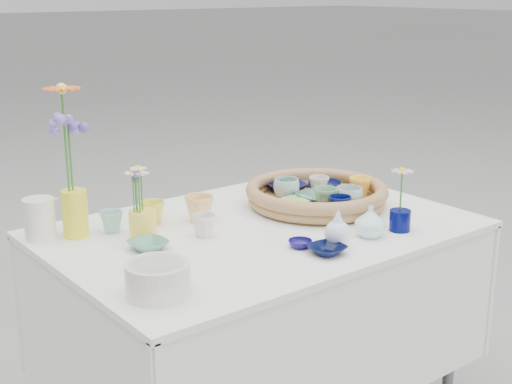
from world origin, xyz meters
TOP-DOWN VIEW (x-y plane):
  - wicker_tray at (0.28, 0.05)m, footprint 0.47×0.47m
  - tray_ceramic_0 at (0.27, 0.19)m, footprint 0.14×0.14m
  - tray_ceramic_1 at (0.38, 0.11)m, footprint 0.14×0.14m
  - tray_ceramic_2 at (0.42, -0.01)m, footprint 0.08×0.08m
  - tray_ceramic_3 at (0.27, 0.03)m, footprint 0.13×0.13m
  - tray_ceramic_4 at (0.23, -0.04)m, footprint 0.09×0.09m
  - tray_ceramic_5 at (0.19, 0.04)m, footprint 0.10×0.10m
  - tray_ceramic_6 at (0.22, 0.13)m, footprint 0.10×0.10m
  - tray_ceramic_7 at (0.33, 0.10)m, footprint 0.08×0.08m
  - tray_ceramic_8 at (0.40, 0.20)m, footprint 0.10×0.10m
  - tray_ceramic_9 at (0.22, -0.12)m, footprint 0.08×0.08m
  - tray_ceramic_10 at (0.14, 0.01)m, footprint 0.11×0.11m
  - tray_ceramic_11 at (0.30, -0.08)m, footprint 0.10×0.10m
  - tray_ceramic_12 at (0.25, 0.16)m, footprint 0.07×0.07m
  - loose_ceramic_0 at (-0.24, 0.23)m, footprint 0.09×0.09m
  - loose_ceramic_1 at (-0.12, 0.15)m, footprint 0.11×0.11m
  - loose_ceramic_2 at (-0.37, 0.04)m, footprint 0.11×0.11m
  - loose_ceramic_3 at (-0.18, 0.03)m, footprint 0.09×0.09m
  - loose_ceramic_4 at (-0.02, -0.21)m, footprint 0.09×0.09m
  - loose_ceramic_5 at (-0.38, 0.23)m, footprint 0.07×0.07m
  - loose_ceramic_6 at (-0.00, -0.30)m, footprint 0.10×0.10m
  - fluted_bowl at (-0.50, -0.25)m, footprint 0.18×0.18m
  - bud_vase_paleblue at (0.07, -0.27)m, footprint 0.08×0.08m
  - bud_vase_seafoam at (0.19, -0.27)m, footprint 0.10×0.10m
  - bud_vase_cobalt at (0.31, -0.29)m, footprint 0.08×0.08m
  - single_daisy at (0.31, -0.28)m, footprint 0.09×0.09m
  - tall_vase_yellow at (-0.48, 0.26)m, footprint 0.10×0.10m
  - gerbera at (-0.49, 0.26)m, footprint 0.15×0.15m
  - hydrangea at (-0.48, 0.27)m, footprint 0.09×0.09m
  - white_pitcher at (-0.57, 0.31)m, footprint 0.14×0.11m
  - daisy_cup at (-0.34, 0.12)m, footprint 0.11×0.11m
  - daisy_posy at (-0.35, 0.13)m, footprint 0.08×0.08m

SIDE VIEW (x-z plane):
  - loose_ceramic_4 at x=-0.02m, z-range 0.77..0.79m
  - loose_ceramic_6 at x=0.00m, z-range 0.77..0.79m
  - loose_ceramic_2 at x=-0.37m, z-range 0.77..0.79m
  - tray_ceramic_8 at x=0.40m, z-range 0.78..0.80m
  - bud_vase_cobalt at x=0.31m, z-range 0.77..0.83m
  - tray_ceramic_5 at x=0.19m, z-range 0.78..0.81m
  - loose_ceramic_5 at x=-0.38m, z-range 0.77..0.83m
  - loose_ceramic_3 at x=-0.18m, z-range 0.77..0.83m
  - tray_ceramic_3 at x=0.27m, z-range 0.78..0.81m
  - tray_ceramic_0 at x=0.27m, z-range 0.78..0.82m
  - tray_ceramic_10 at x=0.14m, z-range 0.78..0.82m
  - loose_ceramic_0 at x=-0.24m, z-range 0.77..0.84m
  - tray_ceramic_1 at x=0.38m, z-range 0.78..0.82m
  - wicker_tray at x=0.28m, z-range 0.77..0.84m
  - fluted_bowl at x=-0.50m, z-range 0.77..0.85m
  - loose_ceramic_1 at x=-0.12m, z-range 0.77..0.85m
  - daisy_cup at x=-0.34m, z-range 0.77..0.85m
  - tray_ceramic_12 at x=0.25m, z-range 0.78..0.84m
  - bud_vase_seafoam at x=0.19m, z-range 0.76..0.86m
  - tray_ceramic_7 at x=0.33m, z-range 0.78..0.85m
  - tray_ceramic_9 at x=0.22m, z-range 0.78..0.85m
  - tray_ceramic_6 at x=0.22m, z-range 0.78..0.85m
  - tray_ceramic_2 at x=0.42m, z-range 0.78..0.85m
  - tray_ceramic_11 at x=0.30m, z-range 0.78..0.85m
  - tray_ceramic_4 at x=0.23m, z-range 0.78..0.85m
  - bud_vase_paleblue at x=0.07m, z-range 0.77..0.88m
  - white_pitcher at x=-0.57m, z-range 0.77..0.89m
  - tall_vase_yellow at x=-0.48m, z-range 0.77..0.91m
  - single_daisy at x=0.31m, z-range 0.82..0.96m
  - daisy_posy at x=-0.35m, z-range 0.85..0.99m
  - hydrangea at x=-0.48m, z-range 0.87..1.14m
  - gerbera at x=-0.49m, z-range 0.90..1.21m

